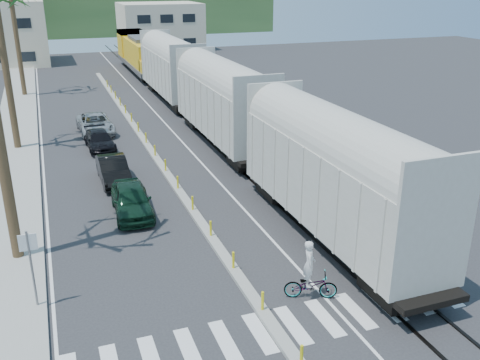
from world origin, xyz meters
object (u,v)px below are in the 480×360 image
(street_sign, at_px, (30,259))
(cyclist, at_px, (310,280))
(car_lead, at_px, (132,200))
(car_second, at_px, (113,170))

(street_sign, xyz_separation_m, cyclist, (9.28, -2.70, -1.25))
(car_lead, xyz_separation_m, car_second, (-0.24, 4.76, -0.05))
(street_sign, relative_size, cyclist, 1.26)
(street_sign, relative_size, car_lead, 0.66)
(car_second, distance_m, cyclist, 15.16)
(car_second, bearing_deg, car_lead, -87.69)
(car_second, bearing_deg, street_sign, -110.69)
(car_lead, bearing_deg, cyclist, -60.79)
(car_lead, xyz_separation_m, cyclist, (4.80, -9.53, -0.04))
(car_lead, bearing_deg, car_second, 95.40)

